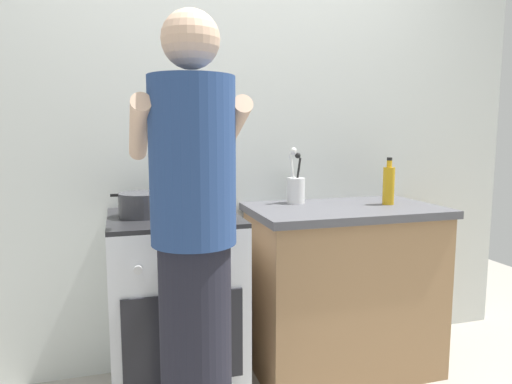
{
  "coord_description": "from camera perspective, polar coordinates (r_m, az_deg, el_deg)",
  "views": [
    {
      "loc": [
        -0.59,
        -2.02,
        1.29
      ],
      "look_at": [
        0.05,
        0.12,
        1.0
      ],
      "focal_mm": 32.41,
      "sensor_mm": 36.0,
      "label": 1
    }
  ],
  "objects": [
    {
      "name": "back_wall",
      "position": [
        2.64,
        0.76,
        6.54
      ],
      "size": [
        3.2,
        0.1,
        2.5
      ],
      "color": "silver",
      "rests_on": "ground"
    },
    {
      "name": "countertop",
      "position": [
        2.59,
        10.68,
        -11.59
      ],
      "size": [
        1.0,
        0.6,
        0.9
      ],
      "color": "#99724C",
      "rests_on": "ground"
    },
    {
      "name": "stove_range",
      "position": [
        2.34,
        -9.91,
        -13.77
      ],
      "size": [
        0.6,
        0.62,
        0.9
      ],
      "color": "silver",
      "rests_on": "ground"
    },
    {
      "name": "pot",
      "position": [
        2.21,
        -13.85,
        -1.53
      ],
      "size": [
        0.28,
        0.22,
        0.11
      ],
      "color": "#38383D",
      "rests_on": "stove_range"
    },
    {
      "name": "mixing_bowl",
      "position": [
        2.27,
        -6.8,
        -1.28
      ],
      "size": [
        0.31,
        0.31,
        0.09
      ],
      "color": "#B7B7BC",
      "rests_on": "stove_range"
    },
    {
      "name": "utensil_crock",
      "position": [
        2.55,
        4.91,
        0.57
      ],
      "size": [
        0.1,
        0.1,
        0.31
      ],
      "color": "silver",
      "rests_on": "countertop"
    },
    {
      "name": "oil_bottle",
      "position": [
        2.6,
        16.05,
        0.87
      ],
      "size": [
        0.06,
        0.06,
        0.26
      ],
      "color": "gold",
      "rests_on": "countertop"
    },
    {
      "name": "person",
      "position": [
        1.68,
        -7.65,
        -7.57
      ],
      "size": [
        0.41,
        0.5,
        1.7
      ],
      "color": "black",
      "rests_on": "ground"
    }
  ]
}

